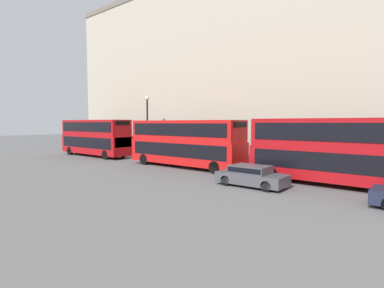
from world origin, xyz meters
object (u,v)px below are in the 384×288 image
object	(u,v)px
bus_leading	(336,149)
bus_third_in_queue	(95,136)
car_hatchback	(251,175)
pedestrian	(264,161)
bus_second_in_queue	(185,141)

from	to	relation	value
bus_leading	bus_third_in_queue	world-z (taller)	bus_third_in_queue
bus_leading	car_hatchback	world-z (taller)	bus_leading
car_hatchback	pedestrian	distance (m)	5.96
bus_second_in_queue	car_hatchback	size ratio (longest dim) A/B	2.64
bus_second_in_queue	pedestrian	bearing A→B (deg)	-70.77
pedestrian	bus_leading	bearing A→B (deg)	-111.24
bus_second_in_queue	pedestrian	size ratio (longest dim) A/B	6.24
bus_second_in_queue	bus_leading	bearing A→B (deg)	-90.00
bus_third_in_queue	pedestrian	xyz separation A→B (m)	(2.27, -20.40, -1.51)
bus_leading	bus_second_in_queue	size ratio (longest dim) A/B	0.94
bus_leading	bus_second_in_queue	distance (m)	12.35
bus_second_in_queue	bus_third_in_queue	xyz separation A→B (m)	(-0.00, 13.89, 0.05)
bus_second_in_queue	car_hatchback	bearing A→B (deg)	-112.15
bus_leading	bus_second_in_queue	bearing A→B (deg)	90.00
bus_leading	car_hatchback	xyz separation A→B (m)	(-3.40, 4.00, -1.64)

